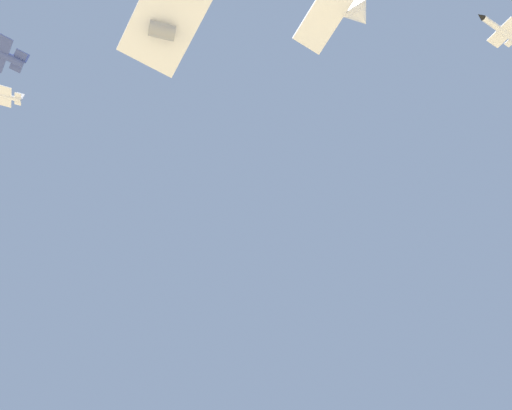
# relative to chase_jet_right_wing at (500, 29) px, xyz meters

# --- Properties ---
(chase_jet_right_wing) EXTENTS (13.16, 12.49, 4.00)m
(chase_jet_right_wing) POSITION_rel_chase_jet_right_wing_xyz_m (0.00, 0.00, 0.00)
(chase_jet_right_wing) COLOR silver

